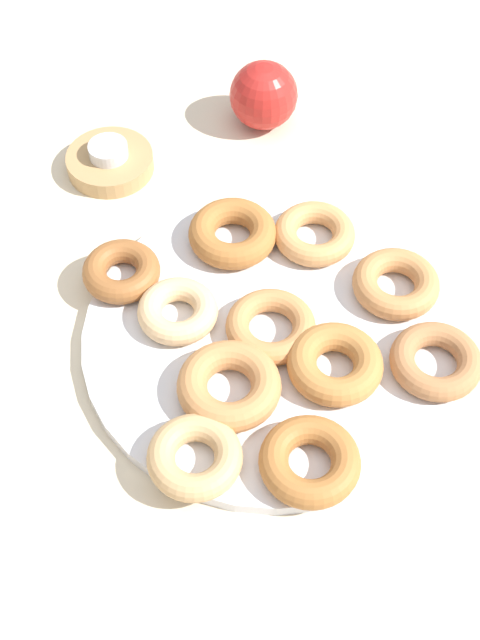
# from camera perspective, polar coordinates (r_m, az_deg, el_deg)

# --- Properties ---
(ground_plane) EXTENTS (2.40, 2.40, 0.00)m
(ground_plane) POSITION_cam_1_polar(r_m,az_deg,el_deg) (0.86, 1.95, -1.40)
(ground_plane) COLOR beige
(donut_plate) EXTENTS (0.36, 0.36, 0.01)m
(donut_plate) POSITION_cam_1_polar(r_m,az_deg,el_deg) (0.86, 1.97, -1.14)
(donut_plate) COLOR silver
(donut_plate) RESTS_ON ground_plane
(donut_0) EXTENTS (0.12, 0.12, 0.03)m
(donut_0) POSITION_cam_1_polar(r_m,az_deg,el_deg) (0.91, -0.49, 5.63)
(donut_0) COLOR #AD6B33
(donut_0) RESTS_ON donut_plate
(donut_1) EXTENTS (0.09, 0.09, 0.02)m
(donut_1) POSITION_cam_1_polar(r_m,az_deg,el_deg) (0.85, -4.05, 0.57)
(donut_1) COLOR #EABC84
(donut_1) RESTS_ON donut_plate
(donut_2) EXTENTS (0.12, 0.12, 0.02)m
(donut_2) POSITION_cam_1_polar(r_m,az_deg,el_deg) (0.88, 10.04, 2.32)
(donut_2) COLOR #C6844C
(donut_2) RESTS_ON donut_plate
(donut_3) EXTENTS (0.13, 0.13, 0.03)m
(donut_3) POSITION_cam_1_polar(r_m,az_deg,el_deg) (0.80, -0.71, -4.27)
(donut_3) COLOR #C6844C
(donut_3) RESTS_ON donut_plate
(donut_4) EXTENTS (0.10, 0.10, 0.02)m
(donut_4) POSITION_cam_1_polar(r_m,az_deg,el_deg) (0.84, 1.72, -0.37)
(donut_4) COLOR #C6844C
(donut_4) RESTS_ON donut_plate
(donut_5) EXTENTS (0.12, 0.12, 0.02)m
(donut_5) POSITION_cam_1_polar(r_m,az_deg,el_deg) (0.84, 12.54, -2.61)
(donut_5) COLOR #B27547
(donut_5) RESTS_ON donut_plate
(donut_6) EXTENTS (0.11, 0.11, 0.02)m
(donut_6) POSITION_cam_1_polar(r_m,az_deg,el_deg) (0.89, -7.68, 3.13)
(donut_6) COLOR #995B2D
(donut_6) RESTS_ON donut_plate
(donut_7) EXTENTS (0.10, 0.10, 0.02)m
(donut_7) POSITION_cam_1_polar(r_m,az_deg,el_deg) (0.77, -2.95, -8.85)
(donut_7) COLOR tan
(donut_7) RESTS_ON donut_plate
(donut_8) EXTENTS (0.12, 0.12, 0.03)m
(donut_8) POSITION_cam_1_polar(r_m,az_deg,el_deg) (0.76, 4.31, -9.15)
(donut_8) COLOR #AD6B33
(donut_8) RESTS_ON donut_plate
(donut_9) EXTENTS (0.10, 0.10, 0.03)m
(donut_9) POSITION_cam_1_polar(r_m,az_deg,el_deg) (0.82, 6.16, -2.84)
(donut_9) COLOR #BC7A3D
(donut_9) RESTS_ON donut_plate
(donut_10) EXTENTS (0.12, 0.12, 0.02)m
(donut_10) POSITION_cam_1_polar(r_m,az_deg,el_deg) (0.92, 4.84, 5.58)
(donut_10) COLOR tan
(donut_10) RESTS_ON donut_plate
(candle_holder) EXTENTS (0.10, 0.10, 0.02)m
(candle_holder) POSITION_cam_1_polar(r_m,az_deg,el_deg) (1.02, -8.40, 10.06)
(candle_holder) COLOR tan
(candle_holder) RESTS_ON ground_plane
(tealight) EXTENTS (0.04, 0.04, 0.01)m
(tealight) POSITION_cam_1_polar(r_m,az_deg,el_deg) (1.01, -8.52, 10.79)
(tealight) COLOR silver
(tealight) RESTS_ON candle_holder
(apple) EXTENTS (0.08, 0.08, 0.08)m
(apple) POSITION_cam_1_polar(r_m,az_deg,el_deg) (1.05, 1.54, 14.33)
(apple) COLOR red
(apple) RESTS_ON ground_plane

